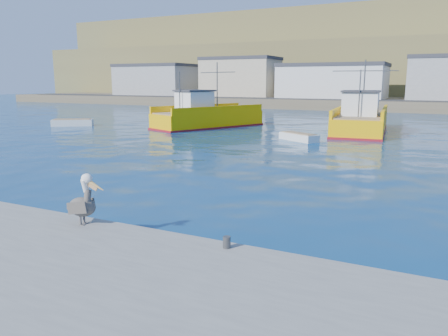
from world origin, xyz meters
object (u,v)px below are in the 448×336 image
(skiff_mid, at_px, (299,138))
(trawler_yellow_a, at_px, (206,117))
(trawler_yellow_b, at_px, (361,121))
(pelican, at_px, (83,203))
(skiff_left, at_px, (73,123))

(skiff_mid, bearing_deg, trawler_yellow_a, 153.54)
(trawler_yellow_a, relative_size, trawler_yellow_b, 0.99)
(skiff_mid, bearing_deg, pelican, -88.31)
(trawler_yellow_a, relative_size, pelican, 8.14)
(trawler_yellow_a, bearing_deg, skiff_mid, -26.46)
(trawler_yellow_a, height_order, skiff_left, trawler_yellow_a)
(trawler_yellow_b, relative_size, pelican, 8.25)
(trawler_yellow_a, distance_m, pelican, 32.38)
(trawler_yellow_a, xyz_separation_m, skiff_left, (-13.36, -4.99, -0.79))
(trawler_yellow_b, distance_m, skiff_left, 29.18)
(trawler_yellow_a, height_order, trawler_yellow_b, trawler_yellow_b)
(skiff_left, relative_size, skiff_mid, 1.17)
(trawler_yellow_b, bearing_deg, pelican, -94.91)
(trawler_yellow_a, relative_size, skiff_mid, 3.49)
(trawler_yellow_a, distance_m, skiff_mid, 12.81)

